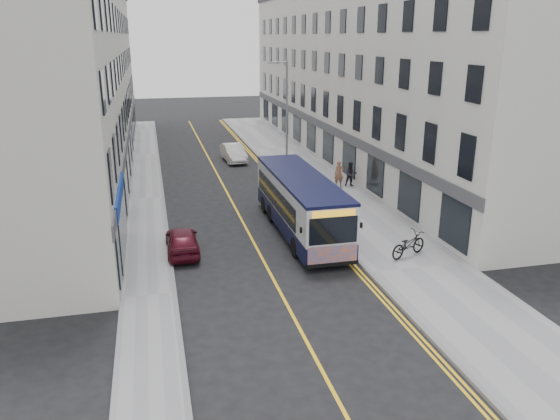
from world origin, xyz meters
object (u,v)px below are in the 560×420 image
streetlamp (286,118)px  car_white (233,153)px  car_maroon (182,240)px  city_bus (300,202)px  pedestrian_near (339,174)px  pedestrian_far (351,174)px  bicycle (408,244)px

streetlamp → car_white: streetlamp is taller
streetlamp → car_white: 8.67m
car_white → car_maroon: car_white is taller
city_bus → car_maroon: (-5.94, -1.39, -1.00)m
pedestrian_near → pedestrian_far: pedestrian_near is taller
city_bus → bicycle: city_bus is taller
streetlamp → car_white: size_ratio=1.95×
pedestrian_far → car_white: pedestrian_far is taller
pedestrian_near → car_maroon: size_ratio=0.48×
streetlamp → bicycle: streetlamp is taller
pedestrian_far → car_maroon: (-11.40, -8.81, -0.31)m
city_bus → car_white: (-0.74, 17.09, -0.93)m
streetlamp → pedestrian_far: (3.83, -2.20, -3.46)m
car_white → streetlamp: bearing=-76.3°
streetlamp → pedestrian_near: bearing=-35.1°
city_bus → car_maroon: city_bus is taller
city_bus → pedestrian_far: bearing=53.6°
city_bus → pedestrian_near: bearing=58.0°
streetlamp → car_maroon: 13.88m
streetlamp → city_bus: (-1.63, -9.62, -2.78)m
bicycle → pedestrian_far: bearing=-32.7°
pedestrian_near → car_white: 11.02m
car_maroon → streetlamp: bearing=-124.5°
pedestrian_far → car_white: (-6.20, 9.67, -0.25)m
city_bus → car_maroon: bearing=-166.8°
streetlamp → pedestrian_far: 5.61m
pedestrian_far → car_maroon: 14.41m
streetlamp → pedestrian_near: 5.04m
streetlamp → pedestrian_far: bearing=-29.8°
bicycle → car_maroon: (-9.70, 2.99, -0.06)m
pedestrian_near → bicycle: bearing=-84.7°
pedestrian_near → car_white: size_ratio=0.41×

